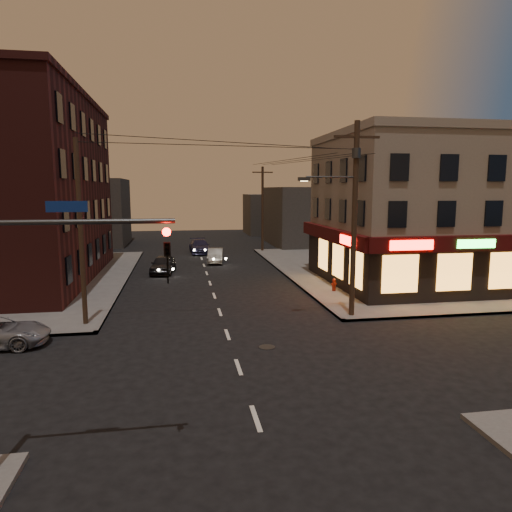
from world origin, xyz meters
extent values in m
plane|color=black|center=(0.00, 0.00, 0.00)|extent=(120.00, 120.00, 0.00)
cube|color=#514F4C|center=(18.00, 19.00, 0.07)|extent=(24.00, 28.00, 0.15)
cube|color=gray|center=(16.00, 13.50, 5.15)|extent=(15.00, 12.00, 10.00)
cube|color=gray|center=(16.00, 13.50, 10.40)|extent=(15.20, 12.20, 0.50)
cube|color=black|center=(16.00, 7.55, 1.85)|extent=(15.12, 0.25, 3.40)
cube|color=black|center=(8.55, 13.50, 1.85)|extent=(0.25, 12.12, 3.40)
cube|color=#3C0909|center=(16.00, 7.25, 3.65)|extent=(15.60, 0.50, 0.90)
cube|color=#3C0909|center=(8.25, 13.50, 3.65)|extent=(0.50, 12.60, 0.90)
cube|color=#FF140C|center=(10.70, 6.98, 3.65)|extent=(2.60, 0.06, 0.55)
cube|color=#26FF3F|center=(14.70, 6.98, 3.65)|extent=(2.40, 0.06, 0.50)
cube|color=#FF140C|center=(7.98, 9.70, 3.65)|extent=(0.06, 2.60, 0.55)
cube|color=#FF9F38|center=(15.40, 7.40, 1.95)|extent=(12.40, 0.08, 2.20)
cube|color=#FF9F38|center=(8.40, 12.50, 1.95)|extent=(0.08, 8.40, 2.20)
cube|color=#411615|center=(-14.50, 19.00, 6.65)|extent=(12.00, 20.00, 13.00)
cube|color=#3F3D3A|center=(14.00, 38.00, 3.50)|extent=(10.00, 12.00, 7.00)
cube|color=#3F3D3A|center=(-13.00, 42.00, 4.00)|extent=(9.00, 10.00, 8.00)
cube|color=#3F3D3A|center=(12.00, 52.00, 3.00)|extent=(8.00, 8.00, 6.00)
cylinder|color=#382619|center=(6.80, 5.80, 5.15)|extent=(0.28, 0.28, 10.00)
cube|color=#382619|center=(6.80, 5.80, 9.35)|extent=(2.40, 0.12, 0.12)
cylinder|color=#333538|center=(6.80, 5.80, 8.55)|extent=(0.44, 0.44, 0.50)
cylinder|color=#333538|center=(5.50, 5.80, 7.35)|extent=(2.60, 0.10, 0.10)
cube|color=#333538|center=(4.10, 5.80, 7.25)|extent=(0.60, 0.25, 0.18)
cube|color=#FFD88C|center=(4.10, 5.80, 7.15)|extent=(0.35, 0.15, 0.04)
cylinder|color=#382619|center=(6.80, 32.00, 4.65)|extent=(0.26, 0.26, 9.00)
cylinder|color=#382619|center=(-6.80, 6.50, 4.65)|extent=(0.24, 0.24, 9.00)
cylinder|color=#333538|center=(-4.40, -5.60, 6.00)|extent=(4.40, 0.12, 0.12)
imported|color=black|center=(-2.40, -5.60, 5.50)|extent=(0.16, 0.20, 1.00)
sphere|color=#FF0C05|center=(-2.40, -5.72, 5.75)|extent=(0.20, 0.20, 0.20)
cube|color=navy|center=(-4.60, -5.60, 6.35)|extent=(0.90, 0.05, 0.25)
imported|color=black|center=(-3.47, 20.67, 0.72)|extent=(2.25, 4.42, 1.44)
imported|color=slate|center=(1.14, 25.39, 0.65)|extent=(1.83, 4.10, 1.31)
imported|color=#1E1D3A|center=(0.01, 32.12, 0.72)|extent=(2.29, 5.08, 1.44)
cylinder|color=maroon|center=(7.80, 11.48, 0.48)|extent=(0.27, 0.27, 0.66)
sphere|color=maroon|center=(7.80, 11.48, 0.84)|extent=(0.26, 0.26, 0.26)
cylinder|color=maroon|center=(7.80, 11.48, 0.61)|extent=(0.37, 0.17, 0.13)
cylinder|color=maroon|center=(7.80, 11.48, 0.61)|extent=(0.17, 0.37, 0.13)
camera|label=1|loc=(-2.11, -16.51, 6.73)|focal=32.00mm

